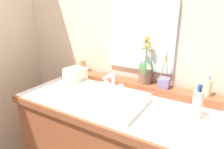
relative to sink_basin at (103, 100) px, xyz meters
The scene contains 11 objects.
wall_back 0.65m from the sink_basin, 84.66° to the left, with size 2.94×0.20×2.64m, color beige.
back_ledge 0.32m from the sink_basin, 81.71° to the left, with size 1.17×0.11×0.05m, color brown.
sink_basin is the anchor object (origin of this frame).
soap_bar 0.17m from the sink_basin, 142.96° to the left, with size 0.07×0.04×0.02m, color beige.
potted_plant 0.37m from the sink_basin, 67.16° to the left, with size 0.10×0.11×0.34m.
soap_dispenser 0.62m from the sink_basin, 30.48° to the left, with size 0.05×0.05×0.14m.
tumbler_cup 0.52m from the sink_basin, 142.76° to the left, with size 0.06×0.06×0.10m, color tan.
reed_diffuser 0.42m from the sink_basin, 48.68° to the left, with size 0.07×0.07×0.24m.
lotion_bottle 0.53m from the sink_basin, 12.01° to the left, with size 0.05×0.05×0.19m.
tissue_box 0.36m from the sink_basin, 157.97° to the left, with size 0.13×0.13×0.14m, color beige.
mirror 0.52m from the sink_basin, 79.59° to the left, with size 0.49×0.02×0.48m, color silver.
Camera 1 is at (0.56, -0.99, 1.42)m, focal length 31.74 mm.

